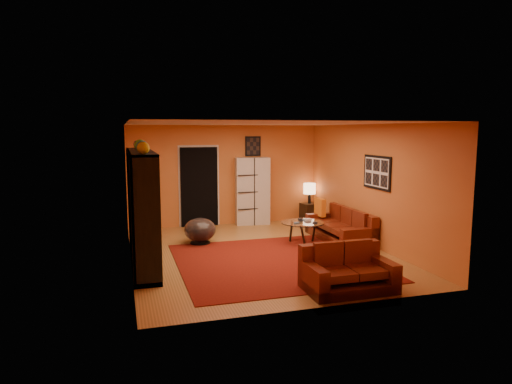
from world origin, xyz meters
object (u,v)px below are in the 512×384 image
object	(u,v)px
storage_cabinet	(252,191)
table_lamp	(310,189)
sofa	(342,228)
coffee_table	(303,224)
bowl_chair	(200,230)
tv	(145,209)
entertainment_unit	(142,207)
side_table	(309,212)
loveseat	(346,271)

from	to	relation	value
storage_cabinet	table_lamp	distance (m)	1.58
sofa	coffee_table	size ratio (longest dim) A/B	2.13
sofa	bowl_chair	bearing A→B (deg)	169.50
tv	sofa	distance (m)	4.45
entertainment_unit	tv	bearing A→B (deg)	-44.01
coffee_table	table_lamp	xyz separation A→B (m)	(1.10, 2.21, 0.46)
tv	storage_cabinet	world-z (taller)	storage_cabinet
tv	table_lamp	xyz separation A→B (m)	(4.47, 2.71, -0.12)
table_lamp	coffee_table	bearing A→B (deg)	-116.55
side_table	table_lamp	xyz separation A→B (m)	(0.00, 0.00, 0.64)
entertainment_unit	loveseat	xyz separation A→B (m)	(2.97, -2.42, -0.76)
sofa	side_table	distance (m)	2.17
bowl_chair	side_table	world-z (taller)	bowl_chair
entertainment_unit	table_lamp	xyz separation A→B (m)	(4.53, 2.66, -0.16)
tv	loveseat	world-z (taller)	tv
storage_cabinet	side_table	bearing A→B (deg)	0.63
entertainment_unit	tv	distance (m)	0.08
tv	sofa	size ratio (longest dim) A/B	0.51
storage_cabinet	table_lamp	world-z (taller)	storage_cabinet
entertainment_unit	storage_cabinet	distance (m)	4.07
storage_cabinet	sofa	bearing A→B (deg)	-52.14
table_lamp	bowl_chair	bearing A→B (deg)	-154.25
loveseat	storage_cabinet	xyz separation A→B (m)	(-0.01, 5.22, 0.59)
sofa	loveseat	world-z (taller)	same
table_lamp	entertainment_unit	bearing A→B (deg)	-149.53
coffee_table	table_lamp	distance (m)	2.51
loveseat	side_table	distance (m)	5.32
loveseat	bowl_chair	bearing A→B (deg)	26.02
loveseat	side_table	xyz separation A→B (m)	(1.56, 5.08, -0.04)
loveseat	bowl_chair	xyz separation A→B (m)	(-1.70, 3.51, 0.02)
tv	loveseat	xyz separation A→B (m)	(2.92, -2.37, -0.73)
entertainment_unit	coffee_table	world-z (taller)	entertainment_unit
loveseat	table_lamp	xyz separation A→B (m)	(1.56, 5.08, 0.60)
sofa	bowl_chair	world-z (taller)	sofa
loveseat	side_table	bearing A→B (deg)	-16.86
tv	coffee_table	bearing A→B (deg)	-81.49
entertainment_unit	tv	xyz separation A→B (m)	(0.05, -0.05, -0.04)
tv	entertainment_unit	bearing A→B (deg)	45.99
tv	side_table	xyz separation A→B (m)	(4.47, 2.71, -0.76)
sofa	storage_cabinet	size ratio (longest dim) A/B	1.14
entertainment_unit	bowl_chair	xyz separation A→B (m)	(1.27, 1.09, -0.75)
storage_cabinet	side_table	xyz separation A→B (m)	(1.57, -0.14, -0.63)
tv	table_lamp	bearing A→B (deg)	-58.79
bowl_chair	table_lamp	world-z (taller)	table_lamp
bowl_chair	side_table	bearing A→B (deg)	25.75
table_lamp	sofa	bearing A→B (deg)	-93.10
entertainment_unit	bowl_chair	bearing A→B (deg)	40.75
tv	bowl_chair	xyz separation A→B (m)	(1.22, 1.14, -0.71)
sofa	tv	bearing A→B (deg)	-172.67
coffee_table	loveseat	bearing A→B (deg)	-99.01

